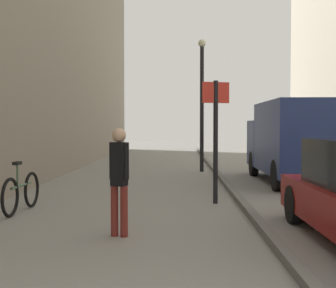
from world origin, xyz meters
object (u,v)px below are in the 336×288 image
object	(u,v)px
delivery_van	(297,140)
lamp_post	(202,96)
pedestrian_main_foreground	(119,174)
street_sign_post	(216,131)
bicycle_leaning	(21,192)

from	to	relation	value
delivery_van	lamp_post	size ratio (longest dim) A/B	1.11
pedestrian_main_foreground	street_sign_post	size ratio (longest dim) A/B	0.62
bicycle_leaning	lamp_post	bearing A→B (deg)	67.93
pedestrian_main_foreground	street_sign_post	xyz separation A→B (m)	(1.67, 3.01, 0.61)
pedestrian_main_foreground	lamp_post	size ratio (longest dim) A/B	0.34
delivery_van	bicycle_leaning	xyz separation A→B (m)	(-6.45, -4.80, -0.87)
lamp_post	pedestrian_main_foreground	bearing A→B (deg)	-99.77
lamp_post	street_sign_post	bearing A→B (deg)	-90.50
street_sign_post	delivery_van	bearing A→B (deg)	-142.65
pedestrian_main_foreground	delivery_van	bearing A→B (deg)	79.17
delivery_van	lamp_post	xyz separation A→B (m)	(-2.60, 3.31, 1.47)
street_sign_post	bicycle_leaning	bearing A→B (deg)	-1.13
bicycle_leaning	pedestrian_main_foreground	bearing A→B (deg)	-38.98
pedestrian_main_foreground	street_sign_post	distance (m)	3.49
pedestrian_main_foreground	lamp_post	distance (m)	10.34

